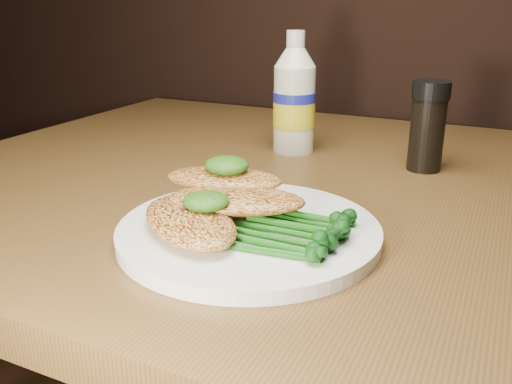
% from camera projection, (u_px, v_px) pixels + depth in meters
% --- Properties ---
extents(plate, '(0.25, 0.25, 0.01)m').
position_uv_depth(plate, '(249.00, 231.00, 0.53)').
color(plate, white).
rests_on(plate, dining_table).
extents(chicken_front, '(0.15, 0.14, 0.02)m').
position_uv_depth(chicken_front, '(190.00, 221.00, 0.51)').
color(chicken_front, gold).
rests_on(chicken_front, plate).
extents(chicken_mid, '(0.15, 0.11, 0.02)m').
position_uv_depth(chicken_mid, '(236.00, 200.00, 0.53)').
color(chicken_mid, gold).
rests_on(chicken_mid, plate).
extents(chicken_back, '(0.14, 0.09, 0.02)m').
position_uv_depth(chicken_back, '(224.00, 179.00, 0.57)').
color(chicken_back, gold).
rests_on(chicken_back, plate).
extents(pesto_front, '(0.05, 0.05, 0.02)m').
position_uv_depth(pesto_front, '(206.00, 201.00, 0.51)').
color(pesto_front, black).
rests_on(pesto_front, chicken_front).
extents(pesto_back, '(0.05, 0.04, 0.02)m').
position_uv_depth(pesto_back, '(227.00, 165.00, 0.57)').
color(pesto_back, black).
rests_on(pesto_back, chicken_back).
extents(broccolini_bundle, '(0.13, 0.11, 0.02)m').
position_uv_depth(broccolini_bundle, '(288.00, 226.00, 0.50)').
color(broccolini_bundle, '#175512').
rests_on(broccolini_bundle, plate).
extents(mayo_bottle, '(0.08, 0.08, 0.17)m').
position_uv_depth(mayo_bottle, '(294.00, 93.00, 0.79)').
color(mayo_bottle, beige).
rests_on(mayo_bottle, dining_table).
extents(pepper_grinder, '(0.06, 0.06, 0.12)m').
position_uv_depth(pepper_grinder, '(428.00, 126.00, 0.72)').
color(pepper_grinder, black).
rests_on(pepper_grinder, dining_table).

